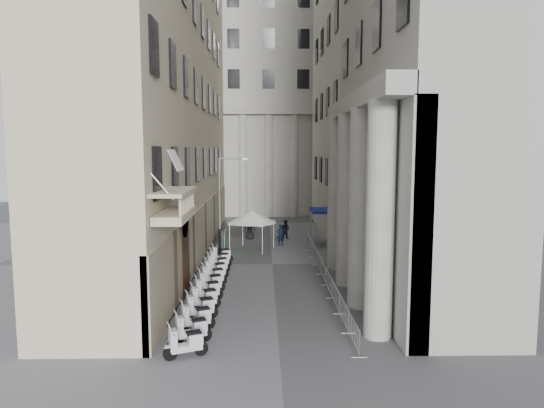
{
  "coord_description": "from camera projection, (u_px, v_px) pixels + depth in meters",
  "views": [
    {
      "loc": [
        -0.61,
        -13.89,
        7.98
      ],
      "look_at": [
        -0.06,
        16.82,
        4.5
      ],
      "focal_mm": 32.0,
      "sensor_mm": 36.0,
      "label": 1
    }
  ],
  "objects": [
    {
      "name": "scooter_3",
      "position": [
        201.0,
        319.0,
        22.82
      ],
      "size": [
        1.51,
        1.05,
        1.5
      ],
      "primitive_type": null,
      "rotation": [
        0.0,
        0.0,
        1.96
      ],
      "color": "silver",
      "rests_on": "ground"
    },
    {
      "name": "barrier_1",
      "position": [
        343.0,
        324.0,
        22.26
      ],
      "size": [
        0.6,
        2.4,
        1.1
      ],
      "primitive_type": null,
      "color": "#B4B7BD",
      "rests_on": "ground"
    },
    {
      "name": "barrier_4",
      "position": [
        323.0,
        280.0,
        29.71
      ],
      "size": [
        0.6,
        2.4,
        1.1
      ],
      "primitive_type": null,
      "color": "#B4B7BD",
      "rests_on": "ground"
    },
    {
      "name": "scooter_8",
      "position": [
        215.0,
        279.0,
        29.83
      ],
      "size": [
        1.51,
        1.05,
        1.5
      ],
      "primitive_type": null,
      "rotation": [
        0.0,
        0.0,
        1.96
      ],
      "color": "silver",
      "rests_on": "ground"
    },
    {
      "name": "barrier_6",
      "position": [
        315.0,
        261.0,
        34.68
      ],
      "size": [
        0.6,
        2.4,
        1.1
      ],
      "primitive_type": null,
      "color": "#B4B7BD",
      "rests_on": "ground"
    },
    {
      "name": "barrier_3",
      "position": [
        329.0,
        292.0,
        27.23
      ],
      "size": [
        0.6,
        2.4,
        1.1
      ],
      "primitive_type": null,
      "color": "#B4B7BD",
      "rests_on": "ground"
    },
    {
      "name": "pedestrian_c",
      "position": [
        250.0,
        228.0,
        43.1
      ],
      "size": [
        1.03,
        0.71,
        2.03
      ],
      "primitive_type": "imported",
      "rotation": [
        0.0,
        0.0,
        3.2
      ],
      "color": "black",
      "rests_on": "ground"
    },
    {
      "name": "flag",
      "position": [
        180.0,
        347.0,
        19.6
      ],
      "size": [
        1.0,
        1.4,
        8.2
      ],
      "primitive_type": null,
      "color": "#9E0C11",
      "rests_on": "ground"
    },
    {
      "name": "barrier_7",
      "position": [
        311.0,
        254.0,
        37.16
      ],
      "size": [
        0.6,
        2.4,
        1.1
      ],
      "primitive_type": null,
      "color": "#B4B7BD",
      "rests_on": "ground"
    },
    {
      "name": "info_kiosk",
      "position": [
        222.0,
        242.0,
        36.66
      ],
      "size": [
        0.52,
        0.95,
        1.94
      ],
      "rotation": [
        0.0,
        0.0,
        0.3
      ],
      "color": "black",
      "rests_on": "ground"
    },
    {
      "name": "pedestrian_b",
      "position": [
        285.0,
        229.0,
        43.32
      ],
      "size": [
        1.04,
        0.98,
        1.69
      ],
      "primitive_type": "imported",
      "rotation": [
        0.0,
        0.0,
        2.59
      ],
      "color": "black",
      "rests_on": "ground"
    },
    {
      "name": "far_building",
      "position": [
        268.0,
        93.0,
        60.7
      ],
      "size": [
        22.0,
        10.0,
        30.0
      ],
      "primitive_type": "cube",
      "color": "beige",
      "rests_on": "ground"
    },
    {
      "name": "blue_awning",
      "position": [
        320.0,
        245.0,
        40.61
      ],
      "size": [
        1.6,
        3.0,
        3.0
      ],
      "primitive_type": null,
      "color": "navy",
      "rests_on": "ground"
    },
    {
      "name": "security_tent",
      "position": [
        247.0,
        216.0,
        38.93
      ],
      "size": [
        3.89,
        3.89,
        3.16
      ],
      "color": "silver",
      "rests_on": "ground"
    },
    {
      "name": "scooter_4",
      "position": [
        204.0,
        310.0,
        24.22
      ],
      "size": [
        1.51,
        1.05,
        1.5
      ],
      "primitive_type": null,
      "rotation": [
        0.0,
        0.0,
        1.96
      ],
      "color": "silver",
      "rests_on": "ground"
    },
    {
      "name": "scooter_6",
      "position": [
        210.0,
        293.0,
        27.03
      ],
      "size": [
        1.51,
        1.05,
        1.5
      ],
      "primitive_type": null,
      "rotation": [
        0.0,
        0.0,
        1.96
      ],
      "color": "silver",
      "rests_on": "ground"
    },
    {
      "name": "street_lamp",
      "position": [
        223.0,
        194.0,
        39.61
      ],
      "size": [
        2.38,
        0.47,
        7.29
      ],
      "rotation": [
        0.0,
        0.0,
        0.13
      ],
      "color": "#999CA1",
      "rests_on": "ground"
    },
    {
      "name": "scooter_0",
      "position": [
        187.0,
        358.0,
        18.62
      ],
      "size": [
        1.51,
        1.05,
        1.5
      ],
      "primitive_type": null,
      "rotation": [
        0.0,
        0.0,
        1.96
      ],
      "color": "silver",
      "rests_on": "ground"
    },
    {
      "name": "scooter_11",
      "position": [
        221.0,
        263.0,
        34.03
      ],
      "size": [
        1.51,
        1.05,
        1.5
      ],
      "primitive_type": null,
      "rotation": [
        0.0,
        0.0,
        1.96
      ],
      "color": "silver",
      "rests_on": "ground"
    },
    {
      "name": "barrier_2",
      "position": [
        335.0,
        306.0,
        24.74
      ],
      "size": [
        0.6,
        2.4,
        1.1
      ],
      "primitive_type": null,
      "color": "#B4B7BD",
      "rests_on": "ground"
    },
    {
      "name": "scooter_9",
      "position": [
        218.0,
        274.0,
        31.23
      ],
      "size": [
        1.51,
        1.05,
        1.5
      ],
      "primitive_type": null,
      "rotation": [
        0.0,
        0.0,
        1.96
      ],
      "color": "silver",
      "rests_on": "ground"
    },
    {
      "name": "scooter_2",
      "position": [
        197.0,
        330.0,
        21.42
      ],
      "size": [
        1.51,
        1.05,
        1.5
      ],
      "primitive_type": null,
      "rotation": [
        0.0,
        0.0,
        1.96
      ],
      "color": "silver",
      "rests_on": "ground"
    },
    {
      "name": "scooter_10",
      "position": [
        220.0,
        268.0,
        32.63
      ],
      "size": [
        1.51,
        1.05,
        1.5
      ],
      "primitive_type": null,
      "rotation": [
        0.0,
        0.0,
        1.96
      ],
      "color": "silver",
      "rests_on": "ground"
    },
    {
      "name": "pedestrian_a",
      "position": [
        280.0,
        235.0,
        40.28
      ],
      "size": [
        0.76,
        0.64,
        1.78
      ],
      "primitive_type": "imported",
      "rotation": [
        0.0,
        0.0,
        3.54
      ],
      "color": "black",
      "rests_on": "ground"
    },
    {
      "name": "scooter_1",
      "position": [
        192.0,
        343.0,
        20.02
      ],
      "size": [
        1.51,
        1.05,
        1.5
      ],
      "primitive_type": null,
      "rotation": [
        0.0,
        0.0,
        1.96
      ],
      "color": "silver",
      "rests_on": "ground"
    },
    {
      "name": "scooter_7",
      "position": [
        213.0,
        286.0,
        28.43
      ],
      "size": [
        1.51,
        1.05,
        1.5
      ],
      "primitive_type": null,
      "rotation": [
        0.0,
        0.0,
        1.96
      ],
      "color": "silver",
      "rests_on": "ground"
    },
    {
      "name": "barrier_5",
      "position": [
        319.0,
        270.0,
        32.19
      ],
      "size": [
        0.6,
        2.4,
        1.1
      ],
      "primitive_type": null,
      "color": "#B4B7BD",
      "rests_on": "ground"
    },
    {
      "name": "iron_fence",
      "position": [
        209.0,
        269.0,
        32.51
      ],
      "size": [
        0.3,
        28.0,
        1.4
      ],
      "primitive_type": null,
      "color": "black",
      "rests_on": "ground"
    },
    {
      "name": "scooter_5",
      "position": [
        208.0,
        301.0,
        25.62
      ],
      "size": [
        1.51,
        1.05,
        1.5
      ],
      "primitive_type": null,
      "rotation": [
        0.0,
        0.0,
        1.96
      ],
      "color": "silver",
      "rests_on": "ground"
    },
    {
      "name": "barrier_8",
      "position": [
        308.0,
        247.0,
        39.64
      ],
      "size": [
        0.6,
        2.4,
        1.1
      ],
      "primitive_type": null,
      "color": "#B4B7BD",
      "rests_on": "ground"
    },
    {
      "name": "left_building",
      "position": [
        167.0,
        22.0,
        34.51
      ],
      "size": [
        5.0,
        36.0,
        34.0
      ],
      "primitive_type": "cube",
      "color": "beige",
      "rests_on": "ground"
    },
    {
      "name": "barrier_0",
      "position": [
        353.0,
        346.0,
        19.77
      ],
      "size": [
        0.6,
        2.4,
        1.1
      ],
      "primitive_type": null,
      "color": "#B4B7BD",
      "rests_on": "ground"
    }
  ]
}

